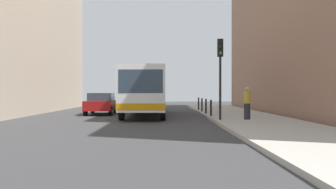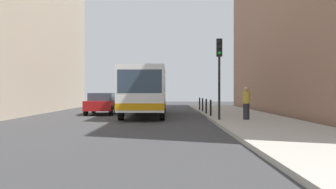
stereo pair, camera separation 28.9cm
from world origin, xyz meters
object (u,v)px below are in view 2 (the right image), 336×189
Objects in this scene: bus at (146,89)px; bollard_far at (203,105)px; bollard_farthest at (200,104)px; car_beside_bus at (102,103)px; traffic_light at (219,63)px; car_behind_bus at (147,100)px; bollard_mid at (206,106)px; pedestrian_near_signal at (247,103)px; bollard_near at (211,108)px.

bus is 11.60× the size of bollard_far.
bollard_farthest is (0.00, 2.64, 0.00)m from bollard_far.
car_beside_bus is 4.68× the size of bollard_far.
traffic_light is (4.05, -5.62, 1.28)m from bus.
bollard_mid is at bearing 114.23° from car_behind_bus.
traffic_light reaches higher than pedestrian_near_signal.
bollard_mid is 2.64m from bollard_far.
bollard_farthest is (-0.10, 10.93, -2.38)m from traffic_light.
car_beside_bus is at bearing 122.89° from pedestrian_near_signal.
bollard_near is 0.56× the size of pedestrian_near_signal.
bollard_mid is (7.09, -1.61, -0.16)m from car_beside_bus.
car_beside_bus is at bearing -27.55° from bus.
pedestrian_near_signal reaches higher than bollard_far.
bollard_mid and bollard_farthest have the same top height.
bus is 2.69× the size of traffic_light.
bus is 6.71m from bollard_farthest.
car_behind_bus is 10.57m from bollard_mid.
bus reaches higher than car_beside_bus.
car_behind_bus is at bearing -87.39° from bus.
bollard_near is at bearing 147.71° from car_beside_bus.
bus reaches higher than pedestrian_near_signal.
car_beside_bus is 4.68× the size of bollard_near.
bollard_far is (7.09, 1.03, -0.16)m from car_beside_bus.
pedestrian_near_signal is (1.50, -2.87, 0.36)m from bollard_near.
car_beside_bus is 1.01× the size of car_behind_bus.
bollard_mid is at bearing -90.00° from bollard_farthest.
car_beside_bus is 11.16m from pedestrian_near_signal.
pedestrian_near_signal is at bearing 134.73° from bus.
bollard_far is at bearing 90.69° from traffic_light.
pedestrian_near_signal reaches higher than bollard_near.
traffic_light is 4.32× the size of bollard_far.
bollard_farthest is at bearing 90.00° from bollard_near.
car_behind_bus reaches higher than bollard_mid.
bollard_far is at bearing 90.00° from bollard_mid.
bollard_farthest is at bearing 135.12° from car_behind_bus.
bollard_mid is 5.28m from bollard_farthest.
car_beside_bus is 8.27m from bollard_near.
bollard_near is at bearing -90.00° from bollard_mid.
bollard_mid is at bearing 87.75° from pedestrian_near_signal.
bollard_farthest is at bearing 80.44° from pedestrian_near_signal.
traffic_light is (4.50, -15.25, 2.22)m from car_behind_bus.
car_behind_bus is 4.64× the size of bollard_far.
bus is at bearing 117.34° from pedestrian_near_signal.
bus is 4.10m from bollard_mid.
bus is at bearing 146.50° from bollard_near.
bollard_mid is 1.00× the size of bollard_farthest.
traffic_light is 11.18m from bollard_farthest.
bollard_near is at bearing 146.42° from bus.
pedestrian_near_signal is (1.40, 0.13, -2.02)m from traffic_light.
bollard_mid is (0.00, 2.64, 0.00)m from bollard_near.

